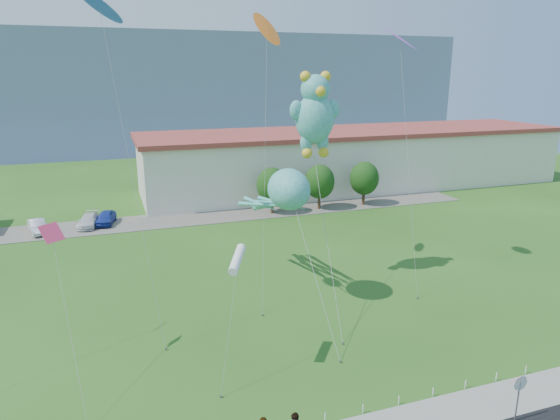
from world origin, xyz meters
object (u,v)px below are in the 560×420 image
at_px(teddy_bear_kite, 315,113).
at_px(octopus_kite, 281,197).
at_px(parked_car_silver, 38,226).
at_px(parked_car_white, 89,221).
at_px(warehouse, 356,158).
at_px(parked_car_blue, 106,218).
at_px(stop_sign, 520,387).

bearing_deg(teddy_bear_kite, octopus_kite, -150.22).
height_order(parked_car_silver, parked_car_white, parked_car_silver).
bearing_deg(warehouse, parked_car_blue, -166.58).
distance_m(parked_car_silver, octopus_kite, 29.80).
bearing_deg(teddy_bear_kite, parked_car_blue, 125.96).
xyz_separation_m(parked_car_silver, parked_car_white, (4.91, 0.64, -0.04)).
height_order(warehouse, teddy_bear_kite, teddy_bear_kite).
xyz_separation_m(parked_car_white, teddy_bear_kite, (17.14, -20.87, 12.44)).
relative_size(parked_car_blue, teddy_bear_kite, 0.25).
bearing_deg(parked_car_blue, teddy_bear_kite, -40.28).
bearing_deg(parked_car_silver, teddy_bear_kite, -57.42).
bearing_deg(teddy_bear_kite, warehouse, 57.10).
bearing_deg(parked_car_white, parked_car_blue, 22.80).
relative_size(warehouse, octopus_kite, 3.85).
bearing_deg(octopus_kite, teddy_bear_kite, 29.78).
height_order(warehouse, parked_car_blue, warehouse).
xyz_separation_m(parked_car_silver, octopus_kite, (18.82, -22.09, 6.77)).
distance_m(parked_car_white, teddy_bear_kite, 29.74).
distance_m(warehouse, octopus_kite, 38.56).
bearing_deg(parked_car_silver, parked_car_white, -7.50).
height_order(parked_car_white, octopus_kite, octopus_kite).
bearing_deg(teddy_bear_kite, parked_car_white, 129.40).
distance_m(octopus_kite, teddy_bear_kite, 6.75).
height_order(warehouse, octopus_kite, octopus_kite).
bearing_deg(parked_car_white, stop_sign, -51.93).
relative_size(stop_sign, parked_car_blue, 0.61).
bearing_deg(octopus_kite, stop_sign, -71.13).
distance_m(stop_sign, parked_car_silver, 46.13).
bearing_deg(teddy_bear_kite, parked_car_silver, 137.46).
bearing_deg(octopus_kite, parked_car_blue, 117.79).
distance_m(stop_sign, octopus_kite, 18.75).
xyz_separation_m(warehouse, parked_car_silver, (-41.10, -9.20, -3.38)).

